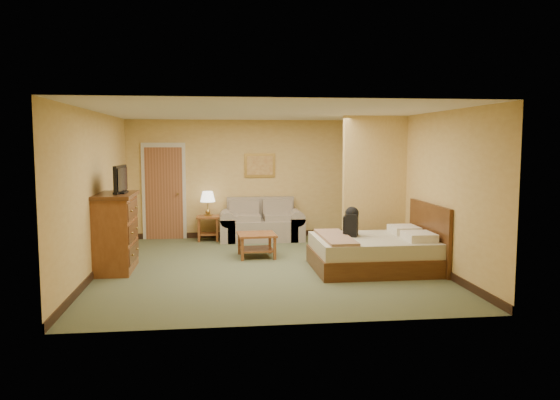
{
  "coord_description": "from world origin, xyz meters",
  "views": [
    {
      "loc": [
        -0.85,
        -9.07,
        2.1
      ],
      "look_at": [
        0.31,
        0.6,
        1.07
      ],
      "focal_mm": 35.0,
      "sensor_mm": 36.0,
      "label": 1
    }
  ],
  "objects": [
    {
      "name": "right_wall",
      "position": [
        2.75,
        0.0,
        1.3
      ],
      "size": [
        0.02,
        6.0,
        2.6
      ],
      "primitive_type": "cube",
      "color": "tan",
      "rests_on": "floor"
    },
    {
      "name": "floor",
      "position": [
        0.0,
        0.0,
        0.0
      ],
      "size": [
        6.0,
        6.0,
        0.0
      ],
      "primitive_type": "plane",
      "color": "#525A3A",
      "rests_on": "ground"
    },
    {
      "name": "baseboard",
      "position": [
        0.0,
        2.99,
        0.06
      ],
      "size": [
        5.5,
        0.02,
        0.12
      ],
      "primitive_type": "cube",
      "color": "black",
      "rests_on": "floor"
    },
    {
      "name": "wall_picture",
      "position": [
        0.15,
        2.97,
        1.6
      ],
      "size": [
        0.68,
        0.04,
        0.53
      ],
      "color": "#B78E3F",
      "rests_on": "back_wall"
    },
    {
      "name": "tv",
      "position": [
        -2.38,
        0.02,
        1.49
      ],
      "size": [
        0.2,
        0.74,
        0.45
      ],
      "rotation": [
        0.0,
        0.0,
        -0.06
      ],
      "color": "black",
      "rests_on": "dresser"
    },
    {
      "name": "side_table",
      "position": [
        -1.0,
        2.65,
        0.35
      ],
      "size": [
        0.48,
        0.48,
        0.53
      ],
      "color": "brown",
      "rests_on": "floor"
    },
    {
      "name": "dresser",
      "position": [
        -2.48,
        0.02,
        0.65
      ],
      "size": [
        0.63,
        1.2,
        1.28
      ],
      "color": "brown",
      "rests_on": "floor"
    },
    {
      "name": "door",
      "position": [
        -1.95,
        2.96,
        1.03
      ],
      "size": [
        0.94,
        0.16,
        2.1
      ],
      "color": "beige",
      "rests_on": "floor"
    },
    {
      "name": "loveseat",
      "position": [
        0.15,
        2.57,
        0.3
      ],
      "size": [
        1.8,
        0.84,
        0.91
      ],
      "color": "gray",
      "rests_on": "floor"
    },
    {
      "name": "back_wall",
      "position": [
        0.0,
        3.0,
        1.3
      ],
      "size": [
        5.5,
        0.02,
        2.6
      ],
      "primitive_type": "cube",
      "color": "tan",
      "rests_on": "floor"
    },
    {
      "name": "coffee_table",
      "position": [
        -0.1,
        0.81,
        0.31
      ],
      "size": [
        0.72,
        0.72,
        0.44
      ],
      "rotation": [
        0.0,
        0.0,
        0.05
      ],
      "color": "brown",
      "rests_on": "floor"
    },
    {
      "name": "partition",
      "position": [
        2.15,
        0.93,
        1.3
      ],
      "size": [
        1.2,
        0.15,
        2.6
      ],
      "primitive_type": "cube",
      "color": "tan",
      "rests_on": "floor"
    },
    {
      "name": "ceiling",
      "position": [
        0.0,
        0.0,
        2.6
      ],
      "size": [
        6.0,
        6.0,
        0.0
      ],
      "primitive_type": "plane",
      "rotation": [
        3.14,
        0.0,
        0.0
      ],
      "color": "white",
      "rests_on": "back_wall"
    },
    {
      "name": "left_wall",
      "position": [
        -2.75,
        0.0,
        1.3
      ],
      "size": [
        0.02,
        6.0,
        2.6
      ],
      "primitive_type": "cube",
      "color": "tan",
      "rests_on": "floor"
    },
    {
      "name": "table_lamp",
      "position": [
        -1.0,
        2.65,
        0.94
      ],
      "size": [
        0.32,
        0.32,
        0.53
      ],
      "color": "olive",
      "rests_on": "side_table"
    },
    {
      "name": "bed",
      "position": [
        1.82,
        -0.41,
        0.3
      ],
      "size": [
        1.98,
        1.69,
        1.09
      ],
      "color": "#472510",
      "rests_on": "floor"
    },
    {
      "name": "backpack",
      "position": [
        1.43,
        -0.22,
        0.8
      ],
      "size": [
        0.28,
        0.34,
        0.5
      ],
      "rotation": [
        0.0,
        0.0,
        -0.36
      ],
      "color": "black",
      "rests_on": "bed"
    }
  ]
}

